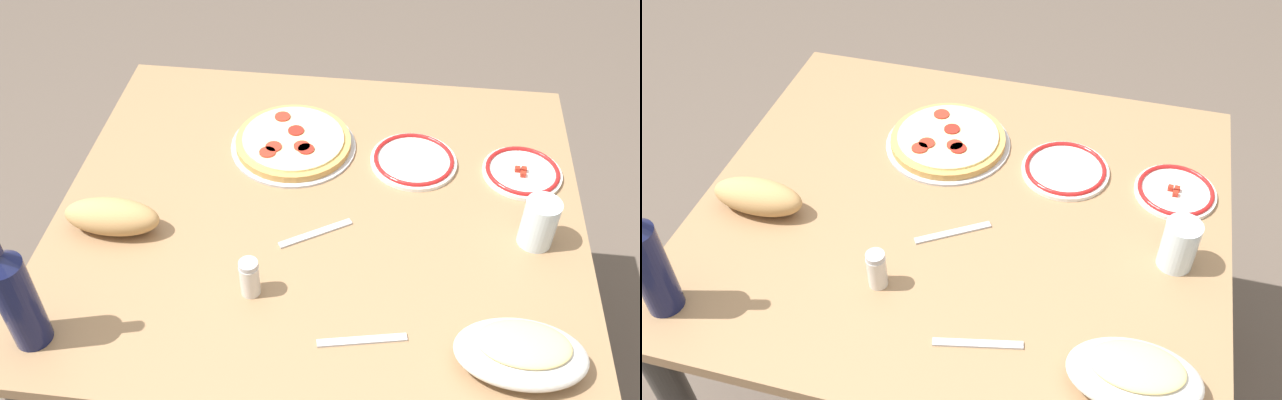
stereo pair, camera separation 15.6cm
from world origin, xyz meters
The scene contains 12 objects.
ground_plane centered at (0.00, 0.00, 0.00)m, with size 8.00×8.00×0.00m, color brown.
dining_table centered at (0.00, 0.00, 0.61)m, with size 1.16×1.04×0.72m.
pepperoni_pizza centered at (0.09, -0.21, 0.74)m, with size 0.31×0.31×0.03m.
baked_pasta_dish centered at (-0.41, 0.36, 0.77)m, with size 0.24×0.15×0.08m.
wine_bottle centered at (0.49, 0.41, 0.85)m, with size 0.07×0.07×0.31m.
water_glass centered at (-0.46, 0.04, 0.78)m, with size 0.07×0.07×0.11m, color silver.
side_plate_near centered at (-0.20, -0.19, 0.73)m, with size 0.21×0.21×0.02m.
side_plate_far centered at (-0.46, -0.17, 0.73)m, with size 0.18×0.18×0.02m.
bread_loaf centered at (0.43, 0.11, 0.76)m, with size 0.21×0.09×0.08m, color tan.
spice_shaker centered at (0.11, 0.25, 0.77)m, with size 0.04×0.04×0.09m.
fork_left centered at (0.00, 0.08, 0.73)m, with size 0.17×0.02×0.01m, color #B7B7BC.
fork_right centered at (-0.12, 0.34, 0.73)m, with size 0.17×0.02×0.01m, color #B7B7BC.
Camera 1 is at (-0.14, 1.12, 1.83)m, focal length 39.74 mm.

